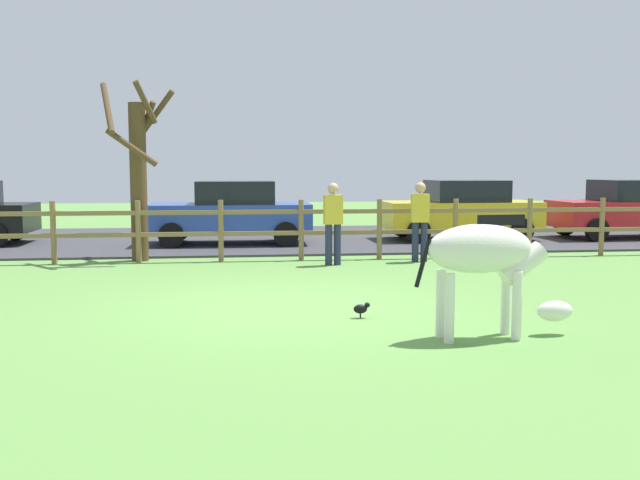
{
  "coord_description": "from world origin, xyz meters",
  "views": [
    {
      "loc": [
        -0.71,
        -9.72,
        1.94
      ],
      "look_at": [
        0.66,
        1.45,
        0.79
      ],
      "focal_mm": 39.76,
      "sensor_mm": 36.0,
      "label": 1
    }
  ],
  "objects_px": {
    "visitor_left_of_tree": "(333,220)",
    "bare_tree": "(138,171)",
    "parked_car_red": "(629,208)",
    "visitor_right_of_tree": "(420,218)",
    "parked_car_yellow": "(462,209)",
    "zebra": "(487,258)",
    "parked_car_blue": "(231,212)",
    "crow_on_grass": "(361,308)"
  },
  "relations": [
    {
      "from": "parked_car_blue",
      "to": "parked_car_red",
      "type": "relative_size",
      "value": 1.0
    },
    {
      "from": "zebra",
      "to": "visitor_right_of_tree",
      "type": "distance_m",
      "value": 6.6
    },
    {
      "from": "parked_car_yellow",
      "to": "parked_car_red",
      "type": "distance_m",
      "value": 4.63
    },
    {
      "from": "parked_car_yellow",
      "to": "parked_car_blue",
      "type": "distance_m",
      "value": 6.03
    },
    {
      "from": "crow_on_grass",
      "to": "visitor_right_of_tree",
      "type": "xyz_separation_m",
      "value": [
        2.18,
        5.3,
        0.78
      ]
    },
    {
      "from": "zebra",
      "to": "crow_on_grass",
      "type": "distance_m",
      "value": 1.9
    },
    {
      "from": "parked_car_yellow",
      "to": "parked_car_red",
      "type": "relative_size",
      "value": 0.99
    },
    {
      "from": "bare_tree",
      "to": "parked_car_blue",
      "type": "relative_size",
      "value": 0.92
    },
    {
      "from": "bare_tree",
      "to": "crow_on_grass",
      "type": "bearing_deg",
      "value": -59.84
    },
    {
      "from": "zebra",
      "to": "parked_car_blue",
      "type": "bearing_deg",
      "value": 106.07
    },
    {
      "from": "crow_on_grass",
      "to": "visitor_left_of_tree",
      "type": "xyz_separation_m",
      "value": [
        0.34,
        5.0,
        0.78
      ]
    },
    {
      "from": "parked_car_blue",
      "to": "visitor_left_of_tree",
      "type": "height_order",
      "value": "visitor_left_of_tree"
    },
    {
      "from": "crow_on_grass",
      "to": "zebra",
      "type": "bearing_deg",
      "value": -45.54
    },
    {
      "from": "parked_car_yellow",
      "to": "parked_car_red",
      "type": "height_order",
      "value": "same"
    },
    {
      "from": "parked_car_red",
      "to": "crow_on_grass",
      "type": "bearing_deg",
      "value": -134.82
    },
    {
      "from": "parked_car_yellow",
      "to": "bare_tree",
      "type": "bearing_deg",
      "value": -159.33
    },
    {
      "from": "bare_tree",
      "to": "parked_car_yellow",
      "type": "height_order",
      "value": "bare_tree"
    },
    {
      "from": "parked_car_blue",
      "to": "crow_on_grass",
      "type": "bearing_deg",
      "value": -79.18
    },
    {
      "from": "zebra",
      "to": "crow_on_grass",
      "type": "bearing_deg",
      "value": 134.46
    },
    {
      "from": "parked_car_red",
      "to": "visitor_right_of_tree",
      "type": "height_order",
      "value": "visitor_right_of_tree"
    },
    {
      "from": "crow_on_grass",
      "to": "visitor_right_of_tree",
      "type": "height_order",
      "value": "visitor_right_of_tree"
    },
    {
      "from": "bare_tree",
      "to": "visitor_left_of_tree",
      "type": "distance_m",
      "value": 4.19
    },
    {
      "from": "crow_on_grass",
      "to": "parked_car_red",
      "type": "xyz_separation_m",
      "value": [
        8.97,
        9.03,
        0.72
      ]
    },
    {
      "from": "bare_tree",
      "to": "visitor_right_of_tree",
      "type": "distance_m",
      "value": 5.91
    },
    {
      "from": "visitor_left_of_tree",
      "to": "visitor_right_of_tree",
      "type": "distance_m",
      "value": 1.87
    },
    {
      "from": "crow_on_grass",
      "to": "parked_car_blue",
      "type": "bearing_deg",
      "value": 100.82
    },
    {
      "from": "zebra",
      "to": "parked_car_red",
      "type": "height_order",
      "value": "parked_car_red"
    },
    {
      "from": "zebra",
      "to": "visitor_left_of_tree",
      "type": "relative_size",
      "value": 1.18
    },
    {
      "from": "crow_on_grass",
      "to": "parked_car_blue",
      "type": "height_order",
      "value": "parked_car_blue"
    },
    {
      "from": "bare_tree",
      "to": "visitor_left_of_tree",
      "type": "relative_size",
      "value": 2.26
    },
    {
      "from": "parked_car_yellow",
      "to": "parked_car_blue",
      "type": "bearing_deg",
      "value": -176.76
    },
    {
      "from": "parked_car_blue",
      "to": "bare_tree",
      "type": "bearing_deg",
      "value": -125.62
    },
    {
      "from": "bare_tree",
      "to": "parked_car_red",
      "type": "relative_size",
      "value": 0.92
    },
    {
      "from": "zebra",
      "to": "parked_car_blue",
      "type": "xyz_separation_m",
      "value": [
        -2.89,
        10.04,
        -0.08
      ]
    },
    {
      "from": "zebra",
      "to": "parked_car_blue",
      "type": "distance_m",
      "value": 10.45
    },
    {
      "from": "bare_tree",
      "to": "parked_car_red",
      "type": "distance_m",
      "value": 12.91
    },
    {
      "from": "bare_tree",
      "to": "crow_on_grass",
      "type": "relative_size",
      "value": 17.22
    },
    {
      "from": "zebra",
      "to": "crow_on_grass",
      "type": "height_order",
      "value": "zebra"
    },
    {
      "from": "visitor_left_of_tree",
      "to": "bare_tree",
      "type": "bearing_deg",
      "value": 163.54
    },
    {
      "from": "crow_on_grass",
      "to": "parked_car_blue",
      "type": "distance_m",
      "value": 8.99
    },
    {
      "from": "parked_car_yellow",
      "to": "parked_car_red",
      "type": "bearing_deg",
      "value": -1.5
    },
    {
      "from": "parked_car_yellow",
      "to": "visitor_left_of_tree",
      "type": "distance_m",
      "value": 5.76
    }
  ]
}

